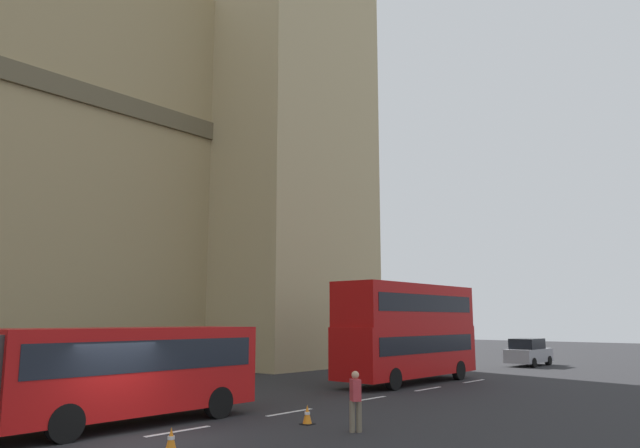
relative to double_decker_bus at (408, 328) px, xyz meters
name	(u,v)px	position (x,y,z in m)	size (l,w,h in m)	color
ground_plane	(127,440)	(-17.02, -2.00, -2.71)	(160.00, 160.00, 0.00)	#262628
lane_centre_marking	(178,431)	(-15.37, -2.00, -2.70)	(39.00, 0.16, 0.01)	silver
double_decker_bus	(408,328)	(0.00, 0.00, 0.00)	(9.65, 2.54, 4.90)	#B20F0F
sedan_lead	(529,352)	(15.12, -0.15, -1.80)	(4.40, 1.86, 1.85)	gray
traffic_cone_west	(171,440)	(-17.11, -4.08, -2.43)	(0.36, 0.36, 0.58)	black
traffic_cone_middle	(307,415)	(-12.14, -4.03, -2.43)	(0.36, 0.36, 0.58)	black
pedestrian_near_cones	(355,399)	(-12.20, -5.92, -1.80)	(0.43, 0.46, 1.69)	#726651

